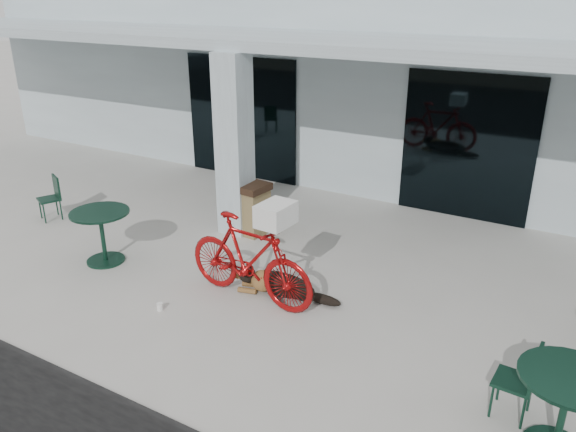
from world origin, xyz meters
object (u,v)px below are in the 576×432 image
Objects in this scene: cafe_chair_far_b at (514,380)px; trash_receptacle at (252,209)px; bicycle at (249,259)px; dog at (283,283)px; cafe_table_far at (563,414)px; cafe_table_near at (103,237)px; cafe_chair_near at (49,199)px.

trash_receptacle is (-4.81, 2.53, 0.04)m from cafe_chair_far_b.
bicycle is 2.23× the size of trash_receptacle.
cafe_chair_far_b is (3.23, -0.90, 0.23)m from dog.
dog is 1.27× the size of cafe_table_far.
cafe_table_far is (6.70, -0.71, 0.00)m from cafe_table_near.
cafe_chair_near is at bearing 162.59° from dog.
dog is 1.42× the size of cafe_chair_near.
cafe_chair_near is at bearing -159.55° from trash_receptacle.
cafe_table_near reaches higher than cafe_chair_far_b.
trash_receptacle is at bearing 119.78° from dog.
cafe_chair_far_b is 0.91× the size of trash_receptacle.
dog is at bearing 21.64° from cafe_chair_near.
cafe_table_near reaches higher than dog.
cafe_table_near is at bearing 5.82° from cafe_chair_near.
cafe_table_far is 0.99× the size of trash_receptacle.
cafe_chair_near is at bearing 87.34° from bicycle.
cafe_chair_near is at bearing 161.18° from cafe_table_near.
bicycle is 4.92m from cafe_chair_near.
bicycle is at bearing -153.72° from dog.
trash_receptacle is (-1.24, 1.93, -0.16)m from bicycle.
cafe_table_far reaches higher than dog.
cafe_chair_far_b reaches higher than cafe_chair_near.
cafe_chair_far_b is (3.58, -0.60, -0.20)m from bicycle.
cafe_chair_near reaches higher than dog.
bicycle is 2.30m from trash_receptacle.
trash_receptacle is at bearing 36.70° from bicycle.
trash_receptacle reaches higher than cafe_table_far.
cafe_table_far is (4.05, -0.90, -0.19)m from bicycle.
cafe_table_near is 1.00× the size of cafe_table_far.
cafe_table_near is 0.99× the size of trash_receptacle.
dog is (0.35, 0.30, -0.42)m from bicycle.
trash_receptacle is (1.42, 2.12, 0.03)m from cafe_table_near.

